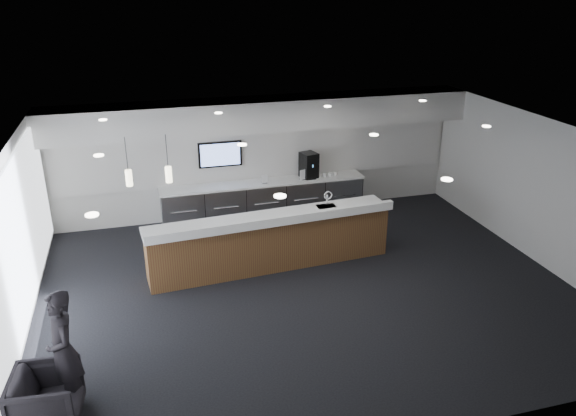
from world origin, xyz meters
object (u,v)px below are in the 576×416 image
object	(u,v)px
coffee_machine	(309,165)
armchair	(47,398)
lounge_guest	(63,350)
service_counter	(271,241)

from	to	relation	value
coffee_machine	armchair	world-z (taller)	coffee_machine
armchair	coffee_machine	bearing A→B (deg)	-37.59
armchair	lounge_guest	distance (m)	0.63
service_counter	armchair	bearing A→B (deg)	-142.74
lounge_guest	coffee_machine	bearing A→B (deg)	118.88
service_counter	coffee_machine	distance (m)	3.11
service_counter	lounge_guest	bearing A→B (deg)	-143.59
service_counter	armchair	size ratio (longest dim) A/B	5.96
lounge_guest	armchair	bearing A→B (deg)	-56.40
coffee_machine	lounge_guest	distance (m)	7.85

